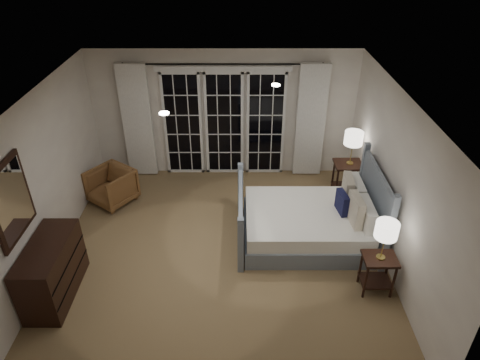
{
  "coord_description": "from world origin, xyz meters",
  "views": [
    {
      "loc": [
        0.3,
        -5.13,
        4.47
      ],
      "look_at": [
        0.3,
        0.42,
        1.05
      ],
      "focal_mm": 32.0,
      "sensor_mm": 36.0,
      "label": 1
    }
  ],
  "objects_px": {
    "lamp_left": "(387,230)",
    "armchair": "(111,186)",
    "nightstand_right": "(348,175)",
    "nightstand_left": "(378,269)",
    "lamp_right": "(354,138)",
    "bed": "(310,222)",
    "dresser": "(52,270)"
  },
  "relations": [
    {
      "from": "lamp_left",
      "to": "armchair",
      "type": "relative_size",
      "value": 0.81
    },
    {
      "from": "armchair",
      "to": "nightstand_right",
      "type": "bearing_deg",
      "value": 38.21
    },
    {
      "from": "nightstand_left",
      "to": "lamp_right",
      "type": "relative_size",
      "value": 0.94
    },
    {
      "from": "bed",
      "to": "lamp_right",
      "type": "xyz_separation_m",
      "value": [
        0.86,
        1.22,
        0.88
      ]
    },
    {
      "from": "nightstand_right",
      "to": "lamp_right",
      "type": "distance_m",
      "value": 0.74
    },
    {
      "from": "bed",
      "to": "lamp_left",
      "type": "distance_m",
      "value": 1.56
    },
    {
      "from": "dresser",
      "to": "lamp_left",
      "type": "bearing_deg",
      "value": 0.86
    },
    {
      "from": "nightstand_right",
      "to": "lamp_left",
      "type": "xyz_separation_m",
      "value": [
        -0.09,
        -2.36,
        0.58
      ]
    },
    {
      "from": "nightstand_right",
      "to": "lamp_left",
      "type": "height_order",
      "value": "lamp_left"
    },
    {
      "from": "lamp_right",
      "to": "lamp_left",
      "type": "bearing_deg",
      "value": -92.24
    },
    {
      "from": "armchair",
      "to": "bed",
      "type": "bearing_deg",
      "value": 18.97
    },
    {
      "from": "nightstand_right",
      "to": "dresser",
      "type": "height_order",
      "value": "dresser"
    },
    {
      "from": "bed",
      "to": "nightstand_left",
      "type": "relative_size",
      "value": 3.64
    },
    {
      "from": "armchair",
      "to": "dresser",
      "type": "relative_size",
      "value": 0.6
    },
    {
      "from": "bed",
      "to": "nightstand_right",
      "type": "distance_m",
      "value": 1.5
    },
    {
      "from": "lamp_right",
      "to": "dresser",
      "type": "xyz_separation_m",
      "value": [
        -4.51,
        -2.43,
        -0.78
      ]
    },
    {
      "from": "nightstand_right",
      "to": "armchair",
      "type": "relative_size",
      "value": 0.98
    },
    {
      "from": "bed",
      "to": "lamp_right",
      "type": "bearing_deg",
      "value": 54.9
    },
    {
      "from": "lamp_left",
      "to": "bed",
      "type": "bearing_deg",
      "value": 123.84
    },
    {
      "from": "lamp_right",
      "to": "armchair",
      "type": "bearing_deg",
      "value": -177.75
    },
    {
      "from": "armchair",
      "to": "lamp_left",
      "type": "bearing_deg",
      "value": 8.42
    },
    {
      "from": "nightstand_left",
      "to": "dresser",
      "type": "relative_size",
      "value": 0.49
    },
    {
      "from": "lamp_right",
      "to": "bed",
      "type": "bearing_deg",
      "value": -125.1
    },
    {
      "from": "bed",
      "to": "nightstand_left",
      "type": "height_order",
      "value": "bed"
    },
    {
      "from": "lamp_left",
      "to": "dresser",
      "type": "xyz_separation_m",
      "value": [
        -4.41,
        -0.07,
        -0.63
      ]
    },
    {
      "from": "lamp_left",
      "to": "lamp_right",
      "type": "distance_m",
      "value": 2.37
    },
    {
      "from": "lamp_right",
      "to": "dresser",
      "type": "distance_m",
      "value": 5.18
    },
    {
      "from": "nightstand_right",
      "to": "dresser",
      "type": "relative_size",
      "value": 0.59
    },
    {
      "from": "nightstand_left",
      "to": "nightstand_right",
      "type": "xyz_separation_m",
      "value": [
        0.09,
        2.36,
        0.08
      ]
    },
    {
      "from": "nightstand_left",
      "to": "armchair",
      "type": "bearing_deg",
      "value": 152.46
    },
    {
      "from": "bed",
      "to": "armchair",
      "type": "bearing_deg",
      "value": 163.01
    },
    {
      "from": "nightstand_right",
      "to": "lamp_right",
      "type": "relative_size",
      "value": 1.13
    }
  ]
}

